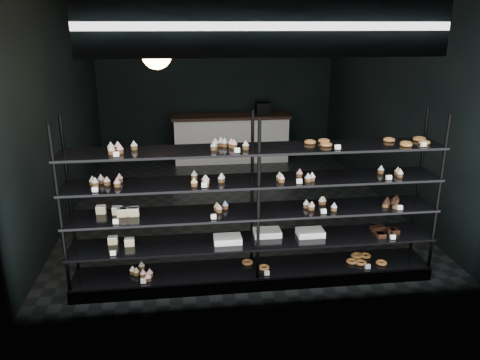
% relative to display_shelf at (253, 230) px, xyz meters
% --- Properties ---
extents(room, '(5.01, 6.01, 3.20)m').
position_rel_display_shelf_xyz_m(room, '(0.04, 2.45, 0.97)').
color(room, black).
rests_on(room, ground).
extents(display_shelf, '(4.00, 0.50, 1.91)m').
position_rel_display_shelf_xyz_m(display_shelf, '(0.00, 0.00, 0.00)').
color(display_shelf, black).
rests_on(display_shelf, room).
extents(signage, '(3.30, 0.05, 0.50)m').
position_rel_display_shelf_xyz_m(signage, '(0.04, -0.48, 2.12)').
color(signage, '#0E0D44').
rests_on(signage, room).
extents(pendant_lamp, '(0.35, 0.35, 0.91)m').
position_rel_display_shelf_xyz_m(pendant_lamp, '(-0.99, 1.04, 1.82)').
color(pendant_lamp, black).
rests_on(pendant_lamp, room).
extents(service_counter, '(2.45, 0.65, 1.23)m').
position_rel_display_shelf_xyz_m(service_counter, '(0.30, 4.95, -0.13)').
color(service_counter, silver).
rests_on(service_counter, room).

